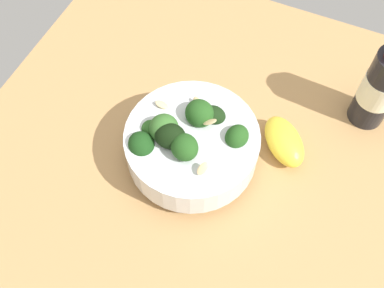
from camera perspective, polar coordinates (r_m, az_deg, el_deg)
ground_plane at (r=62.19cm, az=2.91°, el=-5.39°), size 70.81×70.81×3.55cm
bowl_of_broccoli at (r=58.38cm, az=-0.18°, el=0.12°), size 17.26×17.26×9.77cm
lemon_wedge at (r=62.56cm, az=11.49°, el=0.33°), size 9.00×8.80×3.61cm
bottle_tall at (r=65.34cm, az=22.61°, el=6.54°), size 5.11×5.11×13.90cm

